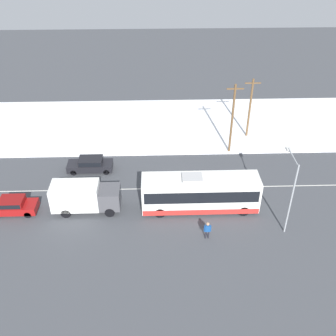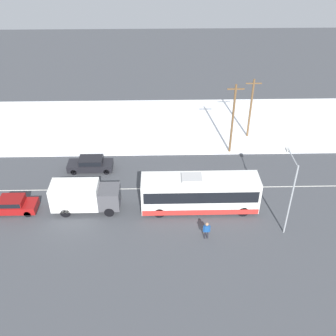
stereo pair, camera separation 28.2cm
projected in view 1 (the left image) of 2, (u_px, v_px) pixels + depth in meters
The scene contains 11 objects.
ground_plane at pixel (182, 188), 39.24m from camera, with size 120.00×120.00×0.00m, color #424449.
snow_lot at pixel (176, 124), 50.43m from camera, with size 80.00×14.67×0.12m.
lane_marking_center at pixel (182, 188), 39.24m from camera, with size 60.00×0.12×0.00m.
city_bus at pixel (200, 193), 35.70m from camera, with size 10.59×2.57×3.61m.
box_truck at pixel (84, 196), 35.63m from camera, with size 6.19×2.30×2.83m.
sedan_car at pixel (90, 164), 41.34m from camera, with size 4.71×1.80×1.53m.
parked_car_near_truck at pixel (13, 205), 35.75m from camera, with size 4.13×1.80×1.51m.
pedestrian_at_stop at pixel (208, 229), 32.80m from camera, with size 0.62×0.28×1.72m.
streetlamp at pixel (291, 185), 32.11m from camera, with size 0.36×3.08×6.93m.
utility_pole_roadside at pixel (232, 118), 42.57m from camera, with size 1.80×0.24×8.17m.
utility_pole_snowlot at pixel (250, 107), 45.78m from camera, with size 1.80×0.24×7.35m.
Camera 1 is at (-2.42, -31.31, 23.66)m, focal length 42.00 mm.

